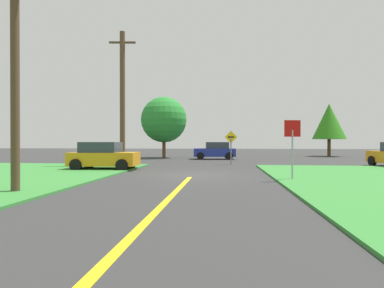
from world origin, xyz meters
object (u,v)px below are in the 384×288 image
parked_car_near_building (104,156)px  utility_pole_mid (122,98)px  pine_tree_center (329,121)px  direction_sign (231,144)px  utility_pole_near (15,70)px  oak_tree_left (164,120)px  stop_sign (292,139)px  car_approaching_junction (215,151)px

parked_car_near_building → utility_pole_mid: 5.00m
parked_car_near_building → pine_tree_center: 26.92m
utility_pole_mid → direction_sign: (7.44, 1.84, -3.17)m
utility_pole_near → oak_tree_left: 21.86m
parked_car_near_building → direction_sign: (7.50, 5.00, 0.71)m
utility_pole_mid → oak_tree_left: 10.62m
utility_pole_mid → utility_pole_near: bearing=-87.9°
direction_sign → oak_tree_left: 11.25m
utility_pole_mid → direction_sign: size_ratio=3.77×
parked_car_near_building → direction_sign: direction_sign is taller
pine_tree_center → stop_sign: bearing=-111.5°
stop_sign → utility_pole_near: size_ratio=0.34×
direction_sign → oak_tree_left: size_ratio=0.39×
car_approaching_junction → pine_tree_center: 14.94m
direction_sign → pine_tree_center: (11.39, 13.93, 2.46)m
car_approaching_junction → oak_tree_left: bearing=-24.7°
utility_pole_near → utility_pole_mid: size_ratio=0.81×
parked_car_near_building → utility_pole_mid: size_ratio=0.43×
utility_pole_near → parked_car_near_building: bearing=93.3°
stop_sign → parked_car_near_building: size_ratio=0.65×
utility_pole_near → pine_tree_center: (18.42, 27.06, 0.08)m
stop_sign → car_approaching_junction: 16.19m
direction_sign → utility_pole_near: bearing=-118.2°
stop_sign → pine_tree_center: (9.02, 22.86, 2.20)m
stop_sign → oak_tree_left: 19.95m
car_approaching_junction → utility_pole_mid: 11.25m
pine_tree_center → utility_pole_mid: bearing=-140.1°
oak_tree_left → pine_tree_center: bearing=16.1°
car_approaching_junction → pine_tree_center: pine_tree_center is taller
utility_pole_near → oak_tree_left: (0.36, 21.86, 0.04)m
oak_tree_left → direction_sign: bearing=-52.6°
car_approaching_junction → utility_pole_mid: utility_pole_mid is taller
parked_car_near_building → direction_sign: bearing=31.2°
car_approaching_junction → pine_tree_center: (12.75, 7.13, 3.17)m
direction_sign → car_approaching_junction: bearing=101.3°
car_approaching_junction → direction_sign: bearing=96.5°
utility_pole_mid → parked_car_near_building: bearing=-91.0°
stop_sign → pine_tree_center: pine_tree_center is taller
utility_pole_near → oak_tree_left: utility_pole_near is taller
stop_sign → car_approaching_junction: stop_sign is taller
utility_pole_mid → direction_sign: 8.29m
utility_pole_mid → direction_sign: bearing=13.9°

